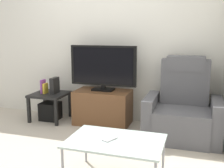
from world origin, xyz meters
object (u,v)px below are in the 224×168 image
at_px(game_console, 55,86).
at_px(coffee_table, 116,143).
at_px(side_table, 50,97).
at_px(subwoofer_box, 50,111).
at_px(tv_stand, 103,107).
at_px(cell_phone, 110,139).
at_px(book_leftmost, 43,86).
at_px(recliner_armchair, 183,110).
at_px(television, 103,67).
at_px(book_middle, 45,88).

bearing_deg(game_console, coffee_table, -45.15).
height_order(side_table, subwoofer_box, side_table).
height_order(tv_stand, coffee_table, tv_stand).
bearing_deg(cell_phone, tv_stand, 137.21).
xyz_separation_m(book_leftmost, game_console, (0.19, 0.03, 0.02)).
bearing_deg(recliner_armchair, tv_stand, 164.05).
relative_size(tv_stand, side_table, 1.56).
bearing_deg(television, recliner_armchair, -10.30).
bearing_deg(coffee_table, book_leftmost, 138.97).
bearing_deg(book_leftmost, television, 6.69).
distance_m(tv_stand, game_console, 0.84).
bearing_deg(recliner_armchair, side_table, 170.05).
xyz_separation_m(subwoofer_box, book_middle, (-0.06, -0.02, 0.38)).
distance_m(side_table, subwoofer_box, 0.23).
relative_size(book_leftmost, cell_phone, 1.44).
xyz_separation_m(book_middle, cell_phone, (1.54, -1.43, -0.10)).
bearing_deg(tv_stand, coffee_table, -66.48).
xyz_separation_m(tv_stand, book_middle, (-0.93, -0.10, 0.26)).
bearing_deg(coffee_table, cell_phone, -176.73).
relative_size(television, book_middle, 6.40).
xyz_separation_m(recliner_armchair, cell_phone, (-0.60, -1.32, 0.04)).
height_order(side_table, book_leftmost, book_leftmost).
relative_size(book_leftmost, coffee_table, 0.24).
bearing_deg(book_middle, tv_stand, 5.83).
height_order(book_middle, coffee_table, book_middle).
distance_m(television, subwoofer_box, 1.15).
xyz_separation_m(tv_stand, game_console, (-0.78, -0.07, 0.30)).
bearing_deg(coffee_table, side_table, 136.77).
distance_m(recliner_armchair, cell_phone, 1.45).
bearing_deg(game_console, book_middle, -168.71).
bearing_deg(coffee_table, subwoofer_box, 136.77).
relative_size(television, subwoofer_box, 3.61).
height_order(side_table, coffee_table, side_table).
distance_m(game_console, cell_phone, 2.02).
bearing_deg(game_console, recliner_armchair, -3.87).
xyz_separation_m(side_table, book_leftmost, (-0.10, -0.02, 0.18)).
height_order(tv_stand, side_table, tv_stand).
height_order(subwoofer_box, game_console, game_console).
relative_size(subwoofer_box, book_middle, 1.77).
height_order(television, game_console, television).
distance_m(subwoofer_box, coffee_table, 2.12).
bearing_deg(subwoofer_box, cell_phone, -44.31).
height_order(book_leftmost, cell_phone, book_leftmost).
height_order(side_table, cell_phone, side_table).
xyz_separation_m(book_leftmost, cell_phone, (1.58, -1.43, -0.13)).
distance_m(book_leftmost, book_middle, 0.05).
bearing_deg(cell_phone, television, 136.96).
bearing_deg(tv_stand, book_middle, -174.17).
bearing_deg(game_console, cell_phone, -46.30).
bearing_deg(cell_phone, game_console, 159.15).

